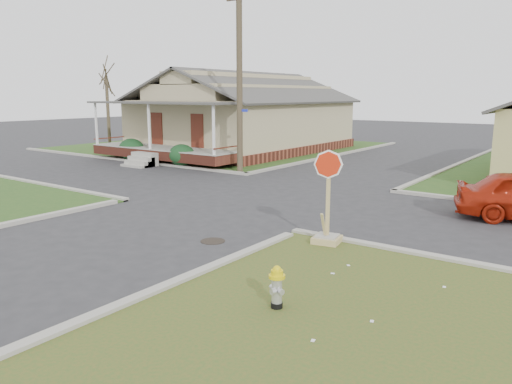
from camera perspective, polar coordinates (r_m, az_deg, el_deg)
The scene contains 11 objects.
ground at distance 14.85m, azimuth -10.13°, elevation -3.68°, with size 120.00×120.00×0.00m, color #2C2C2F.
verge_far_left at distance 36.62m, azimuth -3.99°, elevation 5.24°, with size 19.00×19.00×0.05m, color #284B1B.
curbs at distance 18.56m, azimuth 1.03°, elevation -0.54°, with size 80.00×40.00×0.12m, color #A09C90, non-canonical shape.
manhole at distance 13.03m, azimuth -4.96°, elevation -5.61°, with size 0.64×0.64×0.01m, color black.
corner_house at distance 33.55m, azimuth -1.53°, elevation 8.59°, with size 10.10×15.50×5.30m.
utility_pole at distance 23.83m, azimuth -1.90°, elevation 13.30°, with size 1.80×0.28×9.00m.
tree_far_left at distance 35.90m, azimuth -16.55°, elevation 8.66°, with size 0.22×0.22×4.90m, color #413625.
fire_hydrant at distance 8.86m, azimuth 2.40°, elevation -10.54°, with size 0.29×0.29×0.78m.
stop_sign at distance 12.69m, azimuth 8.15°, elevation -3.54°, with size 0.67×0.65×2.37m.
hedge_left at distance 29.64m, azimuth -14.03°, elevation 4.75°, with size 1.54×1.26×1.17m, color #153B1D.
hedge_right at distance 26.44m, azimuth -8.47°, elevation 4.18°, with size 1.48×1.21×1.13m, color #153B1D.
Camera 1 is at (10.42, -9.90, 3.74)m, focal length 35.00 mm.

